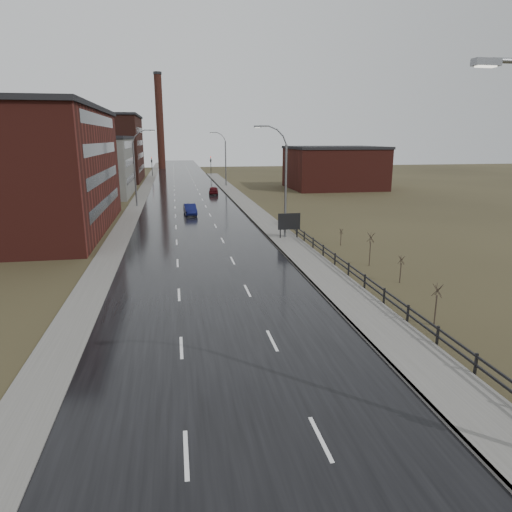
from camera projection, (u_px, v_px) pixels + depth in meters
name	position (u px, v px, depth m)	size (l,w,h in m)	color
road	(191.00, 207.00, 68.73)	(14.00, 300.00, 0.06)	black
sidewalk_right	(285.00, 240.00, 46.35)	(3.20, 180.00, 0.18)	#595651
curb_right	(271.00, 240.00, 46.09)	(0.16, 180.00, 0.18)	slate
sidewalk_left	(135.00, 208.00, 67.32)	(2.40, 260.00, 0.12)	#595651
warehouse_mid	(84.00, 166.00, 81.50)	(16.32, 20.40, 10.50)	slate
warehouse_far	(84.00, 148.00, 108.61)	(26.52, 24.48, 15.50)	#331611
building_right	(334.00, 167.00, 93.79)	(18.36, 16.32, 8.50)	#471914
smokestack	(160.00, 121.00, 149.59)	(2.70, 2.70, 30.70)	#331611
streetlight_right_mid	(283.00, 182.00, 45.85)	(3.36, 0.28, 11.35)	slate
streetlight_left	(137.00, 168.00, 67.86)	(3.36, 0.28, 11.35)	slate
streetlight_right_far	(224.00, 159.00, 97.30)	(3.36, 0.28, 11.35)	slate
guardrail	(369.00, 283.00, 30.58)	(0.10, 53.05, 1.10)	black
shrub_c	(436.00, 304.00, 25.07)	(0.57, 0.60, 2.42)	#382D23
shrub_d	(401.00, 269.00, 32.59)	(0.48, 0.51, 2.02)	#382D23
shrub_e	(370.00, 248.00, 36.96)	(0.65, 0.68, 2.74)	#382D23
shrub_f	(341.00, 237.00, 44.13)	(0.40, 0.42, 1.65)	#382D23
billboard	(289.00, 222.00, 46.51)	(2.32, 0.17, 2.72)	black
traffic_light_left	(152.00, 159.00, 123.39)	(0.58, 2.73, 5.30)	black
traffic_light_right	(211.00, 159.00, 126.12)	(0.58, 2.73, 5.30)	black
car_near	(190.00, 210.00, 61.73)	(1.53, 4.37, 1.44)	#0C1040
car_far	(214.00, 190.00, 84.31)	(1.73, 4.29, 1.46)	#430B0F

